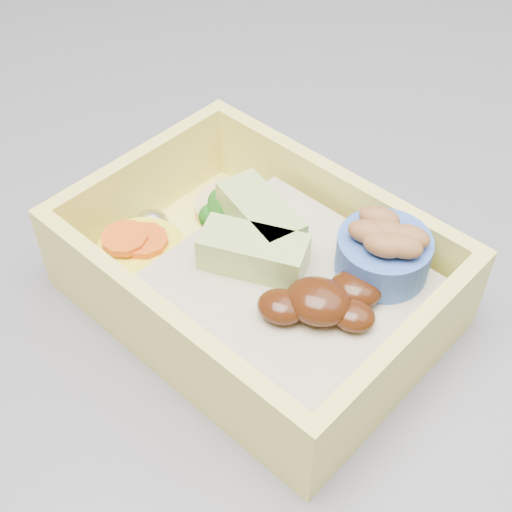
% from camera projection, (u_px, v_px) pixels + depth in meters
% --- Properties ---
extents(bento_box, '(0.24, 0.21, 0.07)m').
position_uv_depth(bento_box, '(268.00, 276.00, 0.39)').
color(bento_box, '#F6EB65').
rests_on(bento_box, island).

